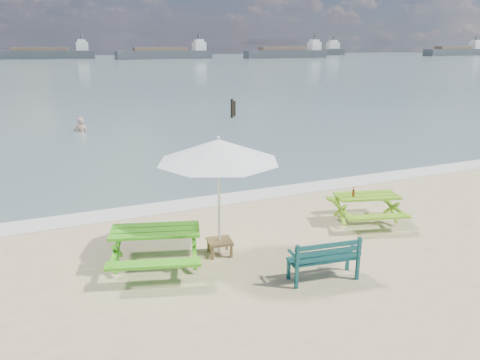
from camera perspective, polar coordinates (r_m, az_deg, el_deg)
name	(u,v)px	position (r m, az deg, el deg)	size (l,w,h in m)	color
sea	(57,67)	(91.69, -21.37, 12.76)	(300.00, 300.00, 0.00)	slate
foam_strip	(222,199)	(12.57, -2.19, -2.37)	(22.00, 0.90, 0.01)	silver
picnic_table_left	(156,249)	(8.88, -10.19, -8.32)	(2.06, 2.18, 0.77)	#43AB19
picnic_table_right	(366,209)	(11.27, 15.10, -3.47)	(1.80, 1.91, 0.68)	#6CAD1A
park_bench	(323,267)	(8.54, 10.07, -10.36)	(1.30, 0.58, 0.77)	#104142
side_table	(220,247)	(9.36, -2.49, -8.16)	(0.53, 0.53, 0.31)	brown
patio_umbrella	(218,151)	(8.73, -2.65, 3.61)	(2.67, 2.67, 2.33)	silver
beer_bottle	(353,193)	(10.93, 13.65, -1.58)	(0.06, 0.06, 0.23)	#8E5714
swimmer	(82,136)	(23.66, -18.73, 5.13)	(0.72, 0.54, 1.77)	tan
mooring_pilings	(233,110)	(26.77, -0.86, 8.51)	(0.56, 0.76, 1.24)	black
cargo_ships	(271,53)	(144.80, 3.76, 15.20)	(153.16, 30.48, 4.40)	#373D41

